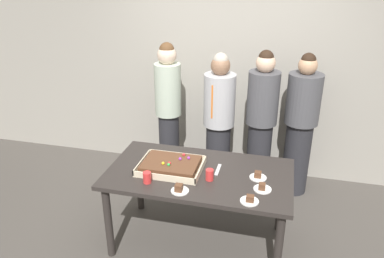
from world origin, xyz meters
name	(u,v)px	position (x,y,z in m)	size (l,w,h in m)	color
ground_plane	(199,241)	(0.00, 0.00, 0.00)	(12.00, 12.00, 0.00)	#4C4742
interior_back_panel	(230,55)	(0.00, 1.60, 1.50)	(8.00, 0.12, 3.00)	#9E998E
party_table	(199,181)	(0.00, 0.00, 0.69)	(1.66, 0.92, 0.78)	#2D2826
sheet_cake	(171,165)	(-0.26, -0.01, 0.82)	(0.57, 0.44, 0.10)	beige
plated_slice_near_left	(258,176)	(0.52, 0.02, 0.80)	(0.15, 0.15, 0.06)	white
plated_slice_near_right	(179,189)	(-0.09, -0.35, 0.80)	(0.15, 0.15, 0.07)	white
plated_slice_far_left	(262,188)	(0.58, -0.16, 0.80)	(0.15, 0.15, 0.06)	white
plated_slice_far_right	(250,200)	(0.49, -0.36, 0.80)	(0.15, 0.15, 0.06)	white
drink_cup_nearest	(147,177)	(-0.39, -0.28, 0.83)	(0.07, 0.07, 0.10)	red
drink_cup_middle	(210,175)	(0.12, -0.11, 0.83)	(0.07, 0.07, 0.10)	red
cake_server_utensil	(218,170)	(0.16, 0.08, 0.79)	(0.03, 0.20, 0.01)	silver
person_serving_front	(261,123)	(0.46, 1.05, 0.88)	(0.34, 0.34, 1.70)	#28282D
person_green_shirt_behind	(219,122)	(-0.01, 1.03, 0.85)	(0.35, 0.35, 1.65)	#28282D
person_striped_tie_right	(168,110)	(-0.63, 1.10, 0.91)	(0.31, 0.31, 1.71)	#28282D
person_far_right_suit	(300,125)	(0.89, 1.18, 0.85)	(0.37, 0.37, 1.66)	#28282D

